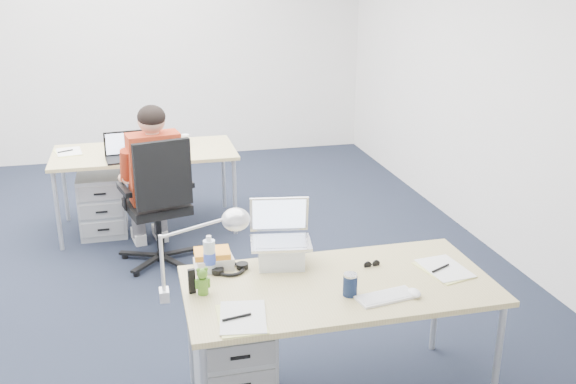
{
  "coord_description": "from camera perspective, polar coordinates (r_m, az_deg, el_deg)",
  "views": [
    {
      "loc": [
        0.11,
        -4.55,
        2.27
      ],
      "look_at": [
        1.08,
        -0.6,
        0.85
      ],
      "focal_mm": 40.0,
      "sensor_mm": 36.0,
      "label": 1
    }
  ],
  "objects": [
    {
      "name": "sunglasses",
      "position": [
        3.56,
        7.47,
        -6.4
      ],
      "size": [
        0.1,
        0.05,
        0.02
      ],
      "primitive_type": null,
      "rotation": [
        0.0,
        0.0,
        0.11
      ],
      "color": "black",
      "rests_on": "desk_near"
    },
    {
      "name": "cordless_phone",
      "position": [
        3.27,
        -8.55,
        -7.84
      ],
      "size": [
        0.04,
        0.03,
        0.13
      ],
      "primitive_type": "cube",
      "rotation": [
        0.0,
        0.0,
        0.11
      ],
      "color": "black",
      "rests_on": "desk_near"
    },
    {
      "name": "far_cup",
      "position": [
        5.98,
        -9.11,
        4.59
      ],
      "size": [
        0.09,
        0.09,
        0.1
      ],
      "primitive_type": "cylinder",
      "rotation": [
        0.0,
        0.0,
        0.29
      ],
      "color": "white",
      "rests_on": "desk_far"
    },
    {
      "name": "bear_figurine",
      "position": [
        3.25,
        -7.6,
        -7.82
      ],
      "size": [
        0.08,
        0.07,
        0.15
      ],
      "primitive_type": null,
      "rotation": [
        0.0,
        0.0,
        -0.12
      ],
      "color": "#397820",
      "rests_on": "desk_near"
    },
    {
      "name": "seated_person",
      "position": [
        5.31,
        -11.96,
        0.94
      ],
      "size": [
        0.45,
        0.74,
        1.28
      ],
      "rotation": [
        0.0,
        0.0,
        0.17
      ],
      "color": "#AC3318",
      "rests_on": "ground"
    },
    {
      "name": "drawer_pedestal_far",
      "position": [
        6.01,
        -16.15,
        -0.93
      ],
      "size": [
        0.4,
        0.5,
        0.55
      ],
      "primitive_type": "cube",
      "color": "#ADB1B2",
      "rests_on": "ground"
    },
    {
      "name": "desk_far",
      "position": [
        5.89,
        -12.61,
        3.15
      ],
      "size": [
        1.6,
        0.8,
        0.73
      ],
      "color": "tan",
      "rests_on": "ground"
    },
    {
      "name": "headphones",
      "position": [
        3.49,
        -5.16,
        -6.77
      ],
      "size": [
        0.24,
        0.2,
        0.03
      ],
      "primitive_type": null,
      "rotation": [
        0.0,
        0.0,
        0.23
      ],
      "color": "black",
      "rests_on": "desk_near"
    },
    {
      "name": "water_bottle",
      "position": [
        3.45,
        -7.0,
        -5.5
      ],
      "size": [
        0.08,
        0.08,
        0.21
      ],
      "primitive_type": "cylinder",
      "rotation": [
        0.0,
        0.0,
        0.19
      ],
      "color": "silver",
      "rests_on": "desk_near"
    },
    {
      "name": "can_koozie",
      "position": [
        3.23,
        5.55,
        -8.18
      ],
      "size": [
        0.08,
        0.08,
        0.12
      ],
      "primitive_type": "cylinder",
      "rotation": [
        0.0,
        0.0,
        0.17
      ],
      "color": "#142140",
      "rests_on": "desk_near"
    },
    {
      "name": "office_chair",
      "position": [
        5.25,
        -11.32,
        -3.15
      ],
      "size": [
        0.81,
        0.81,
        1.07
      ],
      "rotation": [
        0.0,
        0.0,
        0.24
      ],
      "color": "black",
      "rests_on": "ground"
    },
    {
      "name": "wireless_keyboard",
      "position": [
        3.25,
        8.71,
        -9.19
      ],
      "size": [
        0.31,
        0.17,
        0.01
      ],
      "primitive_type": "cube",
      "rotation": [
        0.0,
        0.0,
        0.17
      ],
      "color": "white",
      "rests_on": "desk_near"
    },
    {
      "name": "papers_left",
      "position": [
        3.04,
        -4.19,
        -11.17
      ],
      "size": [
        0.24,
        0.32,
        0.01
      ],
      "primitive_type": "cube",
      "rotation": [
        0.0,
        0.0,
        -0.11
      ],
      "color": "#E4E685",
      "rests_on": "desk_near"
    },
    {
      "name": "room",
      "position": [
        4.59,
        -15.32,
        11.6
      ],
      "size": [
        6.02,
        7.02,
        2.8
      ],
      "color": "silver",
      "rests_on": "ground"
    },
    {
      "name": "papers_right",
      "position": [
        3.59,
        13.68,
        -6.72
      ],
      "size": [
        0.25,
        0.33,
        0.01
      ],
      "primitive_type": "cube",
      "rotation": [
        0.0,
        0.0,
        0.16
      ],
      "color": "#E4E685",
      "rests_on": "desk_near"
    },
    {
      "name": "desk_lamp",
      "position": [
        3.16,
        -8.62,
        -5.46
      ],
      "size": [
        0.43,
        0.21,
        0.47
      ],
      "primitive_type": null,
      "rotation": [
        0.0,
        0.0,
        0.14
      ],
      "color": "silver",
      "rests_on": "desk_near"
    },
    {
      "name": "book_stack",
      "position": [
        3.54,
        -6.67,
        -5.89
      ],
      "size": [
        0.23,
        0.18,
        0.09
      ],
      "primitive_type": "cube",
      "rotation": [
        0.0,
        0.0,
        0.13
      ],
      "color": "silver",
      "rests_on": "desk_near"
    },
    {
      "name": "far_papers",
      "position": [
        6.01,
        -18.99,
        3.36
      ],
      "size": [
        0.26,
        0.33,
        0.01
      ],
      "primitive_type": "cube",
      "rotation": [
        0.0,
        0.0,
        0.2
      ],
      "color": "white",
      "rests_on": "desk_far"
    },
    {
      "name": "silver_laptop",
      "position": [
        3.49,
        -0.65,
        -3.85
      ],
      "size": [
        0.36,
        0.31,
        0.35
      ],
      "primitive_type": null,
      "rotation": [
        0.0,
        0.0,
        -0.16
      ],
      "color": "silver",
      "rests_on": "desk_near"
    },
    {
      "name": "desk_near",
      "position": [
        3.39,
        4.53,
        -8.76
      ],
      "size": [
        1.6,
        0.8,
        0.73
      ],
      "color": "tan",
      "rests_on": "ground"
    },
    {
      "name": "drawer_pedestal_near",
      "position": [
        3.6,
        -4.92,
        -14.5
      ],
      "size": [
        0.4,
        0.5,
        0.55
      ],
      "primitive_type": "cube",
      "color": "#ADB1B2",
      "rests_on": "ground"
    },
    {
      "name": "computer_mouse",
      "position": [
        3.29,
        11.18,
        -8.79
      ],
      "size": [
        0.06,
        0.09,
        0.03
      ],
      "primitive_type": "ellipsoid",
      "rotation": [
        0.0,
        0.0,
        -0.03
      ],
      "color": "white",
      "rests_on": "desk_near"
    },
    {
      "name": "floor",
      "position": [
        5.09,
        -13.62,
        -7.85
      ],
      "size": [
        7.0,
        7.0,
        0.0
      ],
      "primitive_type": "plane",
      "color": "black",
      "rests_on": "ground"
    },
    {
      "name": "dark_laptop",
      "position": [
        5.59,
        -14.22,
        3.97
      ],
      "size": [
        0.37,
        0.37,
        0.25
      ],
      "primitive_type": null,
      "rotation": [
        0.0,
        0.0,
        0.11
      ],
      "color": "black",
      "rests_on": "desk_far"
    }
  ]
}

